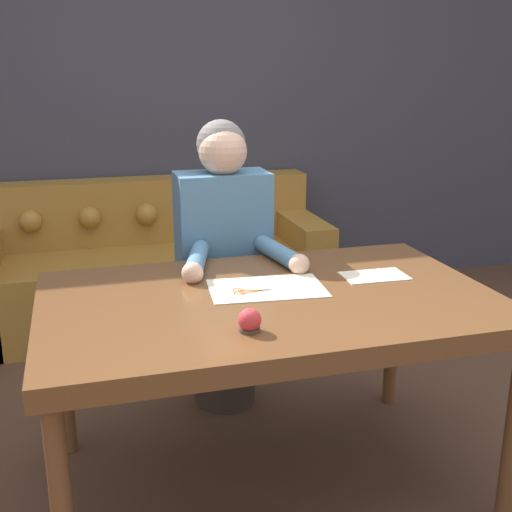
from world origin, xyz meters
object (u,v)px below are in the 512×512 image
object	(u,v)px
dining_table	(269,313)
person	(224,267)
scissors	(255,291)
couch	(151,271)
pin_cushion	(250,321)

from	to	relation	value
dining_table	person	size ratio (longest dim) A/B	1.20
person	scissors	size ratio (longest dim) A/B	5.15
couch	pin_cushion	xyz separation A→B (m)	(0.06, -2.05, 0.47)
person	scissors	world-z (taller)	person
person	pin_cushion	distance (m)	0.94
pin_cushion	person	bearing A→B (deg)	81.64
dining_table	scissors	xyz separation A→B (m)	(-0.04, 0.05, 0.07)
couch	scissors	xyz separation A→B (m)	(0.17, -1.72, 0.44)
scissors	dining_table	bearing A→B (deg)	-51.36
person	scissors	xyz separation A→B (m)	(-0.02, -0.59, 0.09)
pin_cushion	couch	bearing A→B (deg)	91.72
couch	pin_cushion	bearing A→B (deg)	-88.28
scissors	person	bearing A→B (deg)	87.67
dining_table	pin_cushion	size ratio (longest dim) A/B	21.69
scissors	pin_cushion	xyz separation A→B (m)	(-0.11, -0.33, 0.03)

